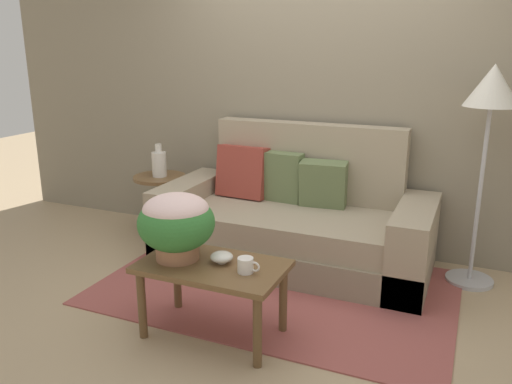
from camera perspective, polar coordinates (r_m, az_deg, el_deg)
The scene contains 11 objects.
ground_plane at distance 3.69m, azimuth 1.28°, elevation -11.52°, with size 14.00×14.00×0.00m, color tan.
wall_back at distance 4.41m, azimuth 7.43°, elevation 12.73°, with size 6.40×0.12×2.93m, color gray.
area_rug at distance 3.83m, azimuth 2.23°, elevation -10.40°, with size 2.48×1.63×0.01m, color #994C47.
couch at distance 4.18m, azimuth 4.16°, elevation -3.37°, with size 2.13×0.95×1.08m.
coffee_table at distance 3.11m, azimuth -4.80°, elevation -9.07°, with size 0.86×0.50×0.46m.
side_table at distance 4.77m, azimuth -10.43°, elevation -0.29°, with size 0.47×0.47×0.57m.
floor_lamp at distance 3.88m, azimuth 24.37°, elevation 8.64°, with size 0.37×0.37×1.58m.
potted_plant at distance 3.09m, azimuth -8.75°, elevation -3.21°, with size 0.46×0.46×0.40m.
coffee_mug at distance 2.94m, azimuth -1.11°, elevation -8.05°, with size 0.13×0.09×0.09m.
snack_bowl at distance 3.07m, azimuth -3.79°, elevation -7.15°, with size 0.14×0.14×0.07m.
table_vase at distance 4.68m, azimuth -10.60°, elevation 3.12°, with size 0.13×0.13×0.29m.
Camera 1 is at (1.23, -3.03, 1.70)m, focal length 36.42 mm.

